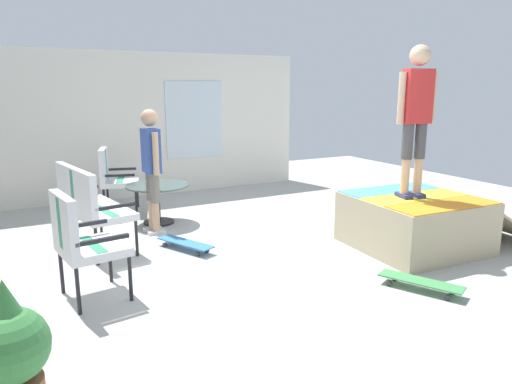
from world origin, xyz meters
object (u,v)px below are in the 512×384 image
patio_chair_near_house (113,174)px  skateboard_by_bench (185,243)px  patio_chair_by_wall (80,237)px  person_watching (151,162)px  patio_bench (87,200)px  patio_table (158,196)px  potted_plant (11,355)px  person_skater (416,110)px  skateboard_spare (421,282)px  skate_ramp (416,222)px

patio_chair_near_house → skateboard_by_bench: bearing=-170.6°
patio_chair_by_wall → person_watching: size_ratio=0.61×
person_watching → patio_bench: bearing=108.3°
patio_table → potted_plant: potted_plant is taller
patio_chair_by_wall → patio_table: size_ratio=1.13×
potted_plant → person_watching: bearing=-28.3°
patio_chair_near_house → potted_plant: 4.94m
patio_table → skateboard_by_bench: patio_table is taller
skateboard_by_bench → person_skater: bearing=-116.9°
patio_chair_by_wall → skateboard_spare: patio_chair_by_wall is taller
patio_chair_near_house → patio_chair_by_wall: size_ratio=1.00×
patio_bench → person_watching: person_watching is taller
patio_bench → patio_chair_near_house: size_ratio=1.30×
skateboard_spare → patio_chair_by_wall: bearing=65.5°
person_watching → person_skater: (-2.10, -2.54, 0.72)m
skate_ramp → patio_chair_by_wall: bearing=84.6°
patio_chair_by_wall → person_watching: bearing=-34.1°
patio_chair_by_wall → potted_plant: (-1.59, 0.61, -0.15)m
patio_chair_near_house → potted_plant: (-4.69, 1.54, -0.15)m
patio_table → patio_chair_by_wall: bearing=147.7°
patio_bench → patio_chair_by_wall: bearing=168.5°
skate_ramp → skateboard_by_bench: bearing=64.1°
patio_chair_by_wall → skateboard_spare: 3.25m
patio_chair_by_wall → skateboard_spare: (-1.33, -2.92, -0.53)m
person_watching → skateboard_spare: 3.64m
patio_bench → skateboard_by_bench: patio_bench is taller
skateboard_by_bench → patio_chair_near_house: bearing=9.4°
person_skater → skateboard_spare: 2.04m
patio_bench → skateboard_by_bench: 1.28m
skateboard_by_bench → person_watching: bearing=8.1°
patio_chair_near_house → skateboard_spare: size_ratio=1.26×
skate_ramp → patio_bench: size_ratio=1.73×
skate_ramp → person_watching: size_ratio=1.38×
patio_bench → person_watching: bearing=-71.7°
patio_table → person_watching: 0.73m
patio_bench → skateboard_spare: bearing=-136.7°
patio_bench → skateboard_by_bench: size_ratio=1.63×
patio_chair_near_house → person_skater: 4.57m
patio_chair_by_wall → person_skater: size_ratio=0.58×
person_watching → skateboard_spare: size_ratio=2.06×
patio_bench → potted_plant: 3.17m
skate_ramp → patio_table: skate_ramp is taller
potted_plant → person_skater: bearing=-74.2°
skate_ramp → patio_chair_by_wall: 3.88m
skate_ramp → patio_table: size_ratio=2.55×
skateboard_spare → person_watching: bearing=29.4°
patio_table → potted_plant: size_ratio=0.98×
person_skater → potted_plant: (-1.23, 4.33, -1.22)m
patio_chair_by_wall → person_skater: bearing=-95.5°
person_skater → patio_chair_by_wall: bearing=84.5°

